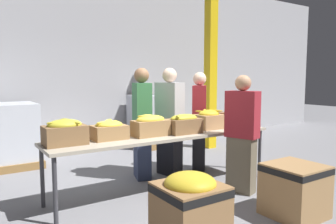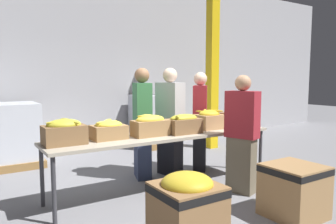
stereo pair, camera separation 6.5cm
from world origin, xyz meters
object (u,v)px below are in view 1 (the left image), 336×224
Objects in this scene: banana_box_2 at (150,125)px; volunteer_1 at (242,135)px; donation_bin_0 at (190,211)px; banana_box_3 at (184,124)px; volunteer_0 at (199,122)px; support_pillar at (211,58)px; sorting_table at (166,138)px; banana_box_4 at (209,119)px; banana_box_0 at (65,132)px; banana_box_5 at (236,117)px; donation_bin_1 at (295,188)px; banana_box_1 at (109,130)px; volunteer_3 at (169,122)px; volunteer_2 at (142,124)px; pallet_stack_0 at (152,121)px; pallet_stack_2 at (9,136)px.

volunteer_1 reaches higher than banana_box_2.
donation_bin_0 is (-0.50, -1.54, -0.54)m from banana_box_2.
banana_box_3 is 0.29× the size of volunteer_0.
donation_bin_0 is 0.19× the size of support_pillar.
banana_box_4 is at bearing 4.22° from sorting_table.
banana_box_5 is (2.75, -0.01, -0.01)m from banana_box_0.
volunteer_0 is 2.16m from donation_bin_1.
banana_box_1 is at bearing -151.25° from support_pillar.
donation_bin_1 is at bearing -46.20° from banana_box_1.
banana_box_2 is at bearing -145.12° from support_pillar.
volunteer_3 is at bearing 60.70° from donation_bin_0.
banana_box_1 is at bearing 92.27° from donation_bin_0.
volunteer_0 is at bearing -28.21° from volunteer_1.
banana_box_4 is (0.58, 0.14, 0.01)m from banana_box_3.
volunteer_2 reaches higher than sorting_table.
volunteer_1 is 0.93× the size of volunteer_3.
support_pillar is at bearing 61.48° from banana_box_5.
banana_box_5 is 2.29m from support_pillar.
sorting_table reaches higher than donation_bin_0.
volunteer_3 is 1.47× the size of pallet_stack_0.
banana_box_2 reaches higher than banana_box_1.
banana_box_2 is (1.12, -0.04, -0.01)m from banana_box_0.
donation_bin_1 is at bearing -36.74° from banana_box_0.
donation_bin_0 is at bearing -40.26° from volunteer_3.
pallet_stack_2 is (-1.65, 1.87, -0.31)m from volunteer_2.
pallet_stack_0 is 1.05× the size of pallet_stack_2.
support_pillar is at bearing 174.17° from volunteer_0.
volunteer_0 is 0.97× the size of volunteer_2.
banana_box_3 is at bearing -4.48° from banana_box_0.
banana_box_1 is (-0.80, 0.08, 0.17)m from sorting_table.
pallet_stack_0 is at bearing 67.97° from banana_box_3.
volunteer_0 is at bearing 27.97° from sorting_table.
banana_box_3 is 1.14m from banana_box_5.
support_pillar reaches higher than banana_box_5.
volunteer_1 reaches higher than pallet_stack_0.
sorting_table is at bearing 64.37° from donation_bin_0.
banana_box_0 and banana_box_4 have the same top height.
pallet_stack_0 is (2.11, 4.23, 0.18)m from donation_bin_0.
support_pillar is at bearing 111.81° from volunteer_3.
donation_bin_1 is at bearing 157.18° from volunteer_1.
sorting_table is at bearing 17.78° from volunteer_2.
banana_box_3 is at bearing -9.80° from banana_box_2.
banana_box_3 is (1.62, -0.13, -0.02)m from banana_box_0.
volunteer_2 is at bearing 143.53° from banana_box_4.
volunteer_3 is (0.21, 0.67, -0.07)m from banana_box_3.
pallet_stack_0 reaches higher than banana_box_5.
volunteer_0 is at bearing -136.25° from support_pillar.
volunteer_1 is at bearing -99.41° from pallet_stack_0.
volunteer_2 reaches higher than banana_box_2.
banana_box_5 is (2.19, -0.05, 0.02)m from banana_box_1.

